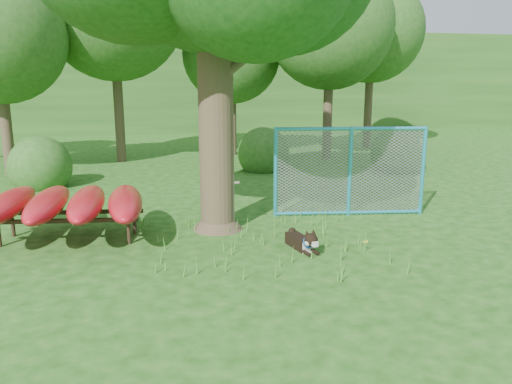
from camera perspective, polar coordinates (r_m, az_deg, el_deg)
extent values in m
plane|color=#17480E|center=(8.58, 0.24, -8.32)|extent=(80.00, 80.00, 0.00)
cylinder|color=#3E3122|center=(10.18, -4.64, 11.00)|extent=(0.72, 0.72, 5.57)
cone|color=#3E3122|center=(10.55, -4.40, -2.74)|extent=(1.07, 1.07, 0.56)
cylinder|color=#3E3122|center=(10.28, -0.88, 15.40)|extent=(1.55, 0.72, 1.19)
cylinder|color=#3E3122|center=(10.39, -8.12, 17.71)|extent=(1.22, 0.81, 1.14)
cylinder|color=#675D4D|center=(10.39, -2.79, -1.17)|extent=(0.11, 0.11, 1.18)
cylinder|color=#675D4D|center=(10.30, -2.81, 1.04)|extent=(0.32, 0.08, 0.06)
cylinder|color=black|center=(9.86, -14.33, -4.48)|extent=(0.08, 0.08, 0.46)
cylinder|color=black|center=(11.14, -26.03, -3.43)|extent=(0.08, 0.08, 0.46)
cylinder|color=black|center=(10.48, -13.72, -3.45)|extent=(0.08, 0.08, 0.46)
cube|color=black|center=(10.08, -21.16, -3.10)|extent=(2.76, 0.42, 0.07)
cube|color=black|center=(10.68, -20.16, -2.17)|extent=(2.76, 0.42, 0.07)
ellipsoid|color=red|center=(10.70, -26.46, -1.28)|extent=(0.80, 2.81, 0.44)
ellipsoid|color=red|center=(10.43, -22.70, -1.25)|extent=(0.70, 2.79, 0.44)
ellipsoid|color=red|center=(10.22, -18.77, -1.21)|extent=(0.69, 2.79, 0.44)
ellipsoid|color=red|center=(10.06, -14.69, -1.17)|extent=(0.79, 2.81, 0.44)
cube|color=black|center=(9.43, 4.91, -5.67)|extent=(0.38, 0.70, 0.23)
cube|color=silver|center=(9.20, 5.76, -6.23)|extent=(0.23, 0.17, 0.21)
sphere|color=black|center=(9.00, 6.31, -5.46)|extent=(0.25, 0.25, 0.25)
cube|color=silver|center=(8.92, 6.67, -5.89)|extent=(0.12, 0.15, 0.09)
sphere|color=silver|center=(8.96, 5.95, -5.79)|extent=(0.11, 0.11, 0.11)
sphere|color=silver|center=(9.03, 6.79, -5.66)|extent=(0.11, 0.11, 0.11)
cone|color=black|center=(8.96, 5.85, -4.64)|extent=(0.09, 0.10, 0.12)
cone|color=black|center=(9.02, 6.58, -4.53)|extent=(0.12, 0.13, 0.12)
cylinder|color=black|center=(9.06, 5.72, -6.90)|extent=(0.13, 0.29, 0.07)
cylinder|color=black|center=(9.14, 6.66, -6.75)|extent=(0.13, 0.29, 0.07)
sphere|color=black|center=(9.72, 4.15, -4.50)|extent=(0.15, 0.15, 0.15)
torus|color=#1651AB|center=(9.08, 6.07, -5.67)|extent=(0.25, 0.12, 0.24)
cylinder|color=#299DC2|center=(11.34, 2.25, 2.25)|extent=(0.10, 0.10, 2.05)
cylinder|color=#299DC2|center=(11.63, 10.68, 2.30)|extent=(0.10, 0.10, 2.05)
cylinder|color=#299DC2|center=(12.17, 18.53, 2.31)|extent=(0.10, 0.10, 2.05)
cylinder|color=#299DC2|center=(11.50, 10.88, 7.12)|extent=(3.40, 0.53, 0.08)
cylinder|color=#299DC2|center=(11.84, 10.49, -2.32)|extent=(3.40, 0.53, 0.08)
plane|color=gray|center=(11.63, 10.68, 2.30)|extent=(3.39, 0.45, 3.42)
cylinder|color=#4B8B2D|center=(9.37, 12.35, -6.16)|extent=(0.02, 0.02, 0.19)
sphere|color=yellow|center=(9.34, 12.38, -5.60)|extent=(0.03, 0.03, 0.03)
sphere|color=yellow|center=(9.36, 12.60, -5.51)|extent=(0.03, 0.03, 0.03)
sphere|color=yellow|center=(9.37, 12.18, -5.60)|extent=(0.03, 0.03, 0.03)
sphere|color=yellow|center=(9.31, 12.51, -5.66)|extent=(0.03, 0.03, 0.03)
sphere|color=yellow|center=(9.32, 12.27, -5.58)|extent=(0.03, 0.03, 0.03)
cylinder|color=#3E3122|center=(18.54, -26.81, 8.29)|extent=(0.36, 0.36, 4.20)
cylinder|color=#3E3122|center=(19.91, -15.51, 10.89)|extent=(0.36, 0.36, 5.25)
sphere|color=#24531B|center=(20.07, -16.04, 19.47)|extent=(5.20, 5.20, 5.20)
cylinder|color=#3E3122|center=(21.11, -2.77, 9.49)|extent=(0.36, 0.36, 3.85)
sphere|color=#24531B|center=(21.11, -2.83, 15.47)|extent=(4.00, 4.00, 4.00)
cylinder|color=#3E3122|center=(19.98, 8.24, 10.51)|extent=(0.36, 0.36, 4.76)
sphere|color=#24531B|center=(20.07, 8.49, 18.29)|extent=(4.80, 4.80, 4.80)
cylinder|color=#3E3122|center=(23.87, 12.76, 10.82)|extent=(0.36, 0.36, 4.90)
sphere|color=#24531B|center=(23.96, 13.10, 17.52)|extent=(4.60, 4.60, 4.60)
sphere|color=#24531B|center=(16.02, -23.23, 0.55)|extent=(1.80, 1.80, 1.80)
sphere|color=#24531B|center=(18.06, 15.65, 2.36)|extent=(1.80, 1.80, 1.80)
sphere|color=#24531B|center=(17.50, 0.85, 2.52)|extent=(1.80, 1.80, 1.80)
cube|color=#24531B|center=(35.89, -8.82, 12.35)|extent=(80.00, 12.00, 6.00)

